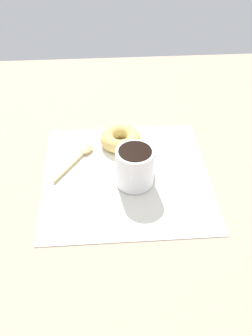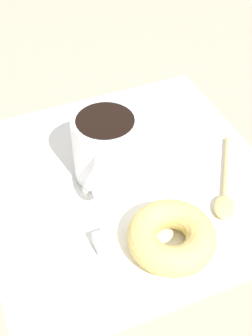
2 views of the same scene
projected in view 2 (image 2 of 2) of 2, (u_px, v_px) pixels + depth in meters
The scene contains 6 objects.
ground_plane at pixel (138, 170), 59.83cm from camera, with size 120.00×120.00×2.00cm, color tan.
napkin at pixel (126, 181), 56.89cm from camera, with size 35.06×35.06×0.30cm, color white.
coffee_cup at pixel (106, 149), 54.49cm from camera, with size 10.22×8.02×8.22cm.
donut at pixel (171, 237), 48.68cm from camera, with size 9.41×9.41×3.20cm, color #E5C66B.
spoon at pixel (225, 194), 54.57cm from camera, with size 12.53×8.99×0.90cm.
sugar_cube at pixel (103, 242), 49.08cm from camera, with size 1.80×1.80×1.80cm, color white.
Camera 2 is at (-38.46, 18.02, 41.17)cm, focal length 50.00 mm.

